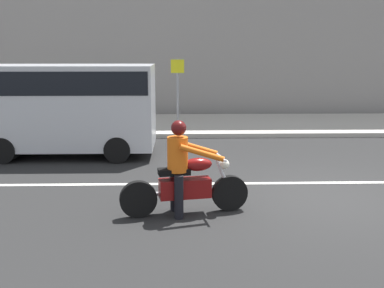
% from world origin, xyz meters
% --- Properties ---
extents(ground_plane, '(80.00, 80.00, 0.00)m').
position_xyz_m(ground_plane, '(0.00, 0.00, 0.00)').
color(ground_plane, black).
extents(sidewalk_slab, '(40.00, 4.40, 0.14)m').
position_xyz_m(sidewalk_slab, '(0.00, 8.00, 0.07)').
color(sidewalk_slab, '#A8A399').
rests_on(sidewalk_slab, ground_plane).
extents(lane_marking_stripe, '(18.00, 0.14, 0.01)m').
position_xyz_m(lane_marking_stripe, '(-0.76, 0.90, 0.00)').
color(lane_marking_stripe, silver).
rests_on(lane_marking_stripe, ground_plane).
extents(motorcycle_with_rider_orange_stripe, '(2.16, 0.77, 1.59)m').
position_xyz_m(motorcycle_with_rider_orange_stripe, '(-2.67, -0.84, 0.65)').
color(motorcycle_with_rider_orange_stripe, black).
rests_on(motorcycle_with_rider_orange_stripe, ground_plane).
extents(parked_van_silver, '(4.44, 1.96, 2.32)m').
position_xyz_m(parked_van_silver, '(-5.63, 3.62, 1.34)').
color(parked_van_silver, '#B2B5BA').
rests_on(parked_van_silver, ground_plane).
extents(street_sign_post, '(0.44, 0.08, 2.26)m').
position_xyz_m(street_sign_post, '(-2.81, 7.29, 1.52)').
color(street_sign_post, gray).
rests_on(street_sign_post, sidewalk_slab).
extents(pedestrian_bystander, '(0.34, 0.34, 1.64)m').
position_xyz_m(pedestrian_bystander, '(-5.81, 7.54, 1.09)').
color(pedestrian_bystander, black).
rests_on(pedestrian_bystander, sidewalk_slab).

